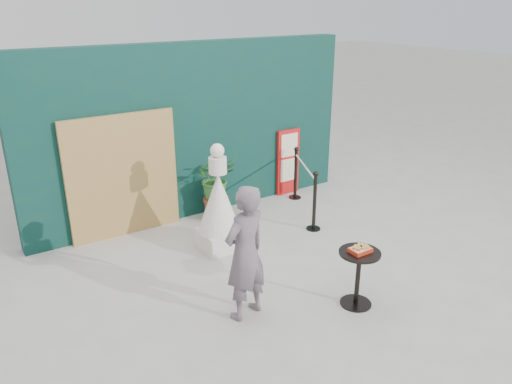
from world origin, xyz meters
name	(u,v)px	position (x,y,z in m)	size (l,w,h in m)	color
ground	(305,288)	(0.00, 0.00, 0.00)	(60.00, 60.00, 0.00)	#ADAAA5
back_wall	(195,131)	(0.00, 3.15, 1.50)	(6.00, 0.30, 3.00)	#0A2F2E
bamboo_fence	(123,176)	(-1.40, 2.94, 1.00)	(1.80, 0.08, 2.00)	tan
woman	(245,253)	(-0.98, -0.07, 0.85)	(0.62, 0.41, 1.70)	#675861
menu_board	(288,162)	(1.90, 2.95, 0.65)	(0.50, 0.07, 1.30)	red
statue	(219,207)	(-0.39, 1.63, 0.69)	(0.66, 0.66, 1.69)	white
cafe_table	(358,270)	(0.31, -0.66, 0.50)	(0.52, 0.52, 0.75)	black
food_basket	(360,249)	(0.31, -0.65, 0.79)	(0.26, 0.19, 0.11)	#AE2A12
planter	(216,184)	(0.11, 2.64, 0.66)	(0.67, 0.58, 1.14)	#975931
stanchion_barrier	(304,187)	(1.57, 2.01, 0.49)	(0.84, 1.54, 1.03)	black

